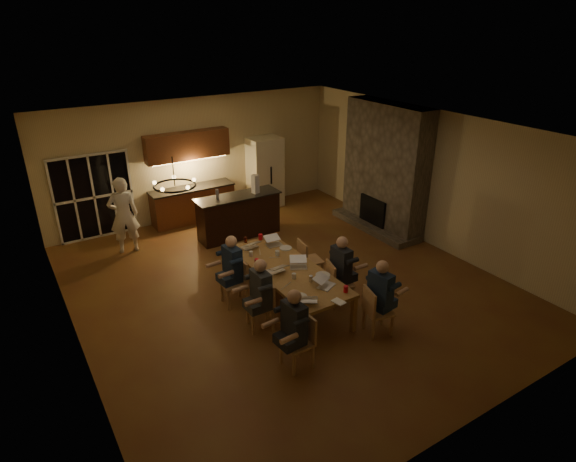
{
  "coord_description": "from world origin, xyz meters",
  "views": [
    {
      "loc": [
        -4.54,
        -7.35,
        5.12
      ],
      "look_at": [
        0.26,
        0.3,
        1.03
      ],
      "focal_mm": 30.0,
      "sensor_mm": 36.0,
      "label": 1
    }
  ],
  "objects_px": {
    "mug_front": "(294,276)",
    "chair_right_mid": "(340,283)",
    "chair_left_near": "(297,342)",
    "person_right_near": "(380,296)",
    "person_right_mid": "(341,270)",
    "can_silver": "(311,279)",
    "mug_mid": "(277,253)",
    "dining_table": "(287,285)",
    "laptop_d": "(298,262)",
    "laptop_f": "(274,240)",
    "standing_person": "(124,215)",
    "mug_back": "(251,254)",
    "person_left_mid": "(261,295)",
    "redcup_mid": "(257,262)",
    "plate_near": "(323,275)",
    "redcup_far": "(260,237)",
    "chair_right_far": "(311,260)",
    "laptop_b": "(326,281)",
    "person_left_far": "(233,269)",
    "bar_island": "(239,216)",
    "laptop_c": "(275,266)",
    "can_cola": "(246,240)",
    "bar_bottle": "(217,194)",
    "laptop_e": "(249,242)",
    "bar_blender": "(255,184)",
    "chandelier": "(175,186)",
    "chair_left_mid": "(260,306)",
    "laptop_a": "(308,295)",
    "redcup_near": "(346,289)",
    "person_left_near": "(294,329)",
    "refrigerator": "(265,172)"
  },
  "relations": [
    {
      "from": "mug_front",
      "to": "laptop_f",
      "type": "bearing_deg",
      "value": 73.82
    },
    {
      "from": "person_left_mid",
      "to": "laptop_e",
      "type": "relative_size",
      "value": 4.31
    },
    {
      "from": "standing_person",
      "to": "mug_back",
      "type": "bearing_deg",
      "value": 127.48
    },
    {
      "from": "standing_person",
      "to": "laptop_a",
      "type": "xyz_separation_m",
      "value": [
        1.7,
        -5.0,
        -0.05
      ]
    },
    {
      "from": "person_right_near",
      "to": "redcup_mid",
      "type": "distance_m",
      "value": 2.42
    },
    {
      "from": "laptop_d",
      "to": "redcup_mid",
      "type": "xyz_separation_m",
      "value": [
        -0.62,
        0.51,
        -0.05
      ]
    },
    {
      "from": "mug_front",
      "to": "chair_right_mid",
      "type": "bearing_deg",
      "value": -10.02
    },
    {
      "from": "chair_right_mid",
      "to": "standing_person",
      "type": "bearing_deg",
      "value": 47.85
    },
    {
      "from": "chair_left_mid",
      "to": "person_left_mid",
      "type": "height_order",
      "value": "person_left_mid"
    },
    {
      "from": "dining_table",
      "to": "laptop_d",
      "type": "xyz_separation_m",
      "value": [
        0.2,
        -0.08,
        0.49
      ]
    },
    {
      "from": "person_right_mid",
      "to": "can_silver",
      "type": "relative_size",
      "value": 11.5
    },
    {
      "from": "laptop_a",
      "to": "redcup_near",
      "type": "height_order",
      "value": "laptop_a"
    },
    {
      "from": "redcup_mid",
      "to": "redcup_far",
      "type": "distance_m",
      "value": 1.13
    },
    {
      "from": "person_right_mid",
      "to": "mug_mid",
      "type": "xyz_separation_m",
      "value": [
        -0.77,
        1.06,
        0.11
      ]
    },
    {
      "from": "person_right_mid",
      "to": "redcup_mid",
      "type": "distance_m",
      "value": 1.61
    },
    {
      "from": "person_left_near",
      "to": "chandelier",
      "type": "height_order",
      "value": "chandelier"
    },
    {
      "from": "laptop_a",
      "to": "bar_bottle",
      "type": "height_order",
      "value": "bar_bottle"
    },
    {
      "from": "chandelier",
      "to": "laptop_c",
      "type": "relative_size",
      "value": 2.03
    },
    {
      "from": "redcup_far",
      "to": "can_cola",
      "type": "xyz_separation_m",
      "value": [
        -0.34,
        0.03,
        0.0
      ]
    },
    {
      "from": "bar_island",
      "to": "chair_right_mid",
      "type": "xyz_separation_m",
      "value": [
        0.24,
        -3.8,
        -0.1
      ]
    },
    {
      "from": "bar_island",
      "to": "bar_bottle",
      "type": "height_order",
      "value": "bar_bottle"
    },
    {
      "from": "chandelier",
      "to": "mug_back",
      "type": "height_order",
      "value": "chandelier"
    },
    {
      "from": "chair_left_near",
      "to": "person_right_near",
      "type": "relative_size",
      "value": 0.64
    },
    {
      "from": "laptop_d",
      "to": "plate_near",
      "type": "distance_m",
      "value": 0.55
    },
    {
      "from": "laptop_c",
      "to": "person_left_far",
      "type": "bearing_deg",
      "value": -48.87
    },
    {
      "from": "person_left_far",
      "to": "mug_front",
      "type": "bearing_deg",
      "value": 31.74
    },
    {
      "from": "mug_back",
      "to": "plate_near",
      "type": "xyz_separation_m",
      "value": [
        0.75,
        -1.39,
        -0.04
      ]
    },
    {
      "from": "bar_island",
      "to": "chair_left_mid",
      "type": "bearing_deg",
      "value": -110.76
    },
    {
      "from": "chair_right_mid",
      "to": "can_cola",
      "type": "distance_m",
      "value": 2.22
    },
    {
      "from": "mug_front",
      "to": "plate_near",
      "type": "xyz_separation_m",
      "value": [
        0.51,
        -0.19,
        -0.04
      ]
    },
    {
      "from": "person_right_near",
      "to": "redcup_far",
      "type": "bearing_deg",
      "value": 3.98
    },
    {
      "from": "refrigerator",
      "to": "can_silver",
      "type": "bearing_deg",
      "value": -111.58
    },
    {
      "from": "laptop_c",
      "to": "redcup_far",
      "type": "relative_size",
      "value": 2.67
    },
    {
      "from": "person_right_near",
      "to": "person_left_far",
      "type": "height_order",
      "value": "same"
    },
    {
      "from": "bar_bottle",
      "to": "bar_blender",
      "type": "relative_size",
      "value": 0.52
    },
    {
      "from": "dining_table",
      "to": "person_left_mid",
      "type": "relative_size",
      "value": 2.11
    },
    {
      "from": "person_right_near",
      "to": "can_silver",
      "type": "relative_size",
      "value": 11.5
    },
    {
      "from": "laptop_f",
      "to": "person_left_far",
      "type": "bearing_deg",
      "value": -157.5
    },
    {
      "from": "mug_back",
      "to": "redcup_far",
      "type": "bearing_deg",
      "value": 46.93
    },
    {
      "from": "bar_blender",
      "to": "mug_back",
      "type": "bearing_deg",
      "value": -135.01
    },
    {
      "from": "person_right_near",
      "to": "redcup_near",
      "type": "relative_size",
      "value": 11.5
    },
    {
      "from": "person_left_mid",
      "to": "person_right_mid",
      "type": "relative_size",
      "value": 1.0
    },
    {
      "from": "mug_mid",
      "to": "redcup_mid",
      "type": "bearing_deg",
      "value": -166.93
    },
    {
      "from": "person_left_mid",
      "to": "laptop_d",
      "type": "relative_size",
      "value": 4.31
    },
    {
      "from": "chair_left_near",
      "to": "redcup_far",
      "type": "height_order",
      "value": "chair_left_near"
    },
    {
      "from": "laptop_c",
      "to": "bar_bottle",
      "type": "relative_size",
      "value": 1.33
    },
    {
      "from": "redcup_far",
      "to": "mug_front",
      "type": "bearing_deg",
      "value": -99.43
    },
    {
      "from": "dining_table",
      "to": "can_cola",
      "type": "bearing_deg",
      "value": 95.89
    },
    {
      "from": "laptop_e",
      "to": "bar_blender",
      "type": "bearing_deg",
      "value": -130.74
    },
    {
      "from": "chair_right_far",
      "to": "laptop_b",
      "type": "xyz_separation_m",
      "value": [
        -0.67,
        -1.45,
        0.42
      ]
    }
  ]
}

